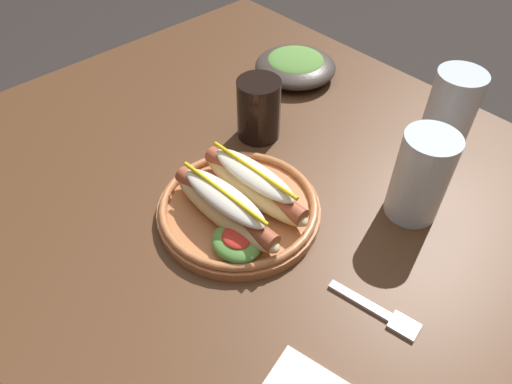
# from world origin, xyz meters

# --- Properties ---
(ground_plane) EXTENTS (8.00, 8.00, 0.00)m
(ground_plane) POSITION_xyz_m (0.00, 0.00, 0.00)
(ground_plane) COLOR #2D2826
(dining_table) EXTENTS (1.13, 0.87, 0.74)m
(dining_table) POSITION_xyz_m (0.00, 0.00, 0.63)
(dining_table) COLOR #51331E
(dining_table) RESTS_ON ground_plane
(hot_dog_plate) EXTENTS (0.24, 0.24, 0.08)m
(hot_dog_plate) POSITION_xyz_m (0.01, -0.08, 0.77)
(hot_dog_plate) COLOR #B77042
(hot_dog_plate) RESTS_ON dining_table
(fork) EXTENTS (0.12, 0.04, 0.00)m
(fork) POSITION_xyz_m (0.24, -0.06, 0.74)
(fork) COLOR silver
(fork) RESTS_ON dining_table
(soda_cup) EXTENTS (0.07, 0.07, 0.11)m
(soda_cup) POSITION_xyz_m (-0.12, 0.07, 0.79)
(soda_cup) COLOR black
(soda_cup) RESTS_ON dining_table
(water_cup) EXTENTS (0.08, 0.08, 0.14)m
(water_cup) POSITION_xyz_m (0.11, 0.29, 0.81)
(water_cup) COLOR silver
(water_cup) RESTS_ON dining_table
(extra_cup) EXTENTS (0.08, 0.08, 0.14)m
(extra_cup) POSITION_xyz_m (0.17, 0.12, 0.81)
(extra_cup) COLOR silver
(extra_cup) RESTS_ON dining_table
(side_bowl) EXTENTS (0.16, 0.16, 0.05)m
(side_bowl) POSITION_xyz_m (-0.21, 0.26, 0.76)
(side_bowl) COLOR #423833
(side_bowl) RESTS_ON dining_table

